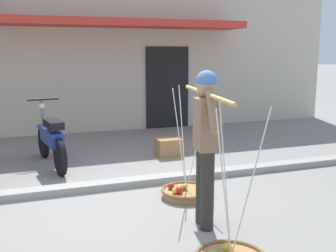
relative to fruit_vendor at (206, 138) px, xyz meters
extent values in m
plane|color=gray|center=(-0.58, 0.88, -0.98)|extent=(90.00, 90.00, 0.00)
cube|color=gray|center=(-0.58, 1.58, -0.93)|extent=(20.00, 0.24, 0.10)
cylinder|color=#2D2823|center=(-0.02, -0.09, -0.55)|extent=(0.15, 0.15, 0.86)
cylinder|color=#2D2823|center=(0.02, 0.09, -0.55)|extent=(0.15, 0.15, 0.86)
cube|color=#84664C|center=(0.00, 0.00, 0.15)|extent=(0.25, 0.37, 0.54)
sphere|color=tan|center=(0.00, 0.00, 0.56)|extent=(0.21, 0.21, 0.21)
sphere|color=#4C70B2|center=(0.00, 0.00, 0.61)|extent=(0.22, 0.22, 0.22)
cylinder|color=#84664C|center=(-0.04, -0.24, 0.32)|extent=(0.15, 0.35, 0.43)
cylinder|color=#84664C|center=(0.04, 0.24, 0.32)|extent=(0.15, 0.35, 0.43)
cylinder|color=tan|center=(0.00, 0.00, 0.47)|extent=(0.35, 1.79, 0.04)
sphere|color=gold|center=(-0.14, -0.79, -0.84)|extent=(0.10, 0.10, 0.10)
cylinder|color=silver|center=(-0.15, -0.75, -0.21)|extent=(0.01, 0.30, 1.36)
cylinder|color=silver|center=(-0.28, -0.96, -0.21)|extent=(0.26, 0.16, 1.36)
cylinder|color=silver|center=(-0.03, -0.96, -0.21)|extent=(0.26, 0.16, 1.36)
cylinder|color=#9E7542|center=(0.15, 0.89, -0.93)|extent=(0.63, 0.63, 0.09)
torus|color=brown|center=(0.15, 0.89, -0.88)|extent=(0.67, 0.67, 0.05)
sphere|color=gold|center=(-0.03, 0.83, -0.85)|extent=(0.08, 0.08, 0.08)
sphere|color=gold|center=(0.06, 0.90, -0.84)|extent=(0.09, 0.09, 0.09)
sphere|color=red|center=(0.02, 0.81, -0.84)|extent=(0.10, 0.10, 0.10)
sphere|color=red|center=(-0.02, 1.01, -0.85)|extent=(0.09, 0.09, 0.09)
sphere|color=#69A33E|center=(0.14, 0.92, -0.85)|extent=(0.08, 0.08, 0.08)
cylinder|color=silver|center=(0.15, 1.03, -0.21)|extent=(0.01, 0.30, 1.36)
cylinder|color=silver|center=(0.03, 0.82, -0.21)|extent=(0.26, 0.16, 1.36)
cylinder|color=silver|center=(0.28, 0.82, -0.21)|extent=(0.26, 0.16, 1.36)
cylinder|color=black|center=(-1.49, 3.67, -0.69)|extent=(0.16, 0.59, 0.58)
cylinder|color=black|center=(-1.31, 2.44, -0.69)|extent=(0.16, 0.59, 0.58)
cube|color=navy|center=(-1.49, 3.67, -0.43)|extent=(0.18, 0.30, 0.06)
cube|color=navy|center=(-1.38, 2.95, -0.47)|extent=(0.33, 0.92, 0.24)
cube|color=black|center=(-1.36, 2.77, -0.23)|extent=(0.30, 0.59, 0.12)
cylinder|color=slate|center=(-1.48, 3.57, -0.30)|extent=(0.10, 0.30, 0.76)
cylinder|color=black|center=(-1.46, 3.49, 0.09)|extent=(0.54, 0.11, 0.04)
sphere|color=silver|center=(-1.49, 3.65, -0.05)|extent=(0.11, 0.11, 0.11)
cube|color=beige|center=(-0.34, 8.23, 1.12)|extent=(13.00, 5.00, 4.20)
cube|color=red|center=(-0.34, 5.23, 1.52)|extent=(7.15, 1.00, 0.16)
cube|color=black|center=(1.61, 5.71, 0.02)|extent=(1.10, 0.06, 2.00)
cube|color=olive|center=(0.67, 3.01, -0.82)|extent=(0.44, 0.36, 0.32)
camera|label=1|loc=(-1.79, -3.82, 0.90)|focal=43.54mm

